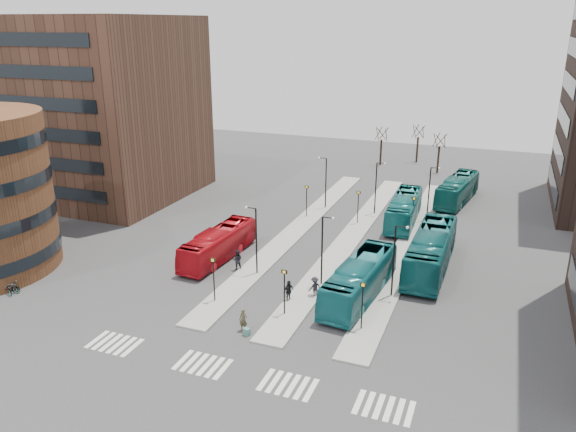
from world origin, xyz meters
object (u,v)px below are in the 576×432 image
(traveller, at_px, (243,320))
(commuter_c, at_px, (315,287))
(suitcase, at_px, (247,332))
(teal_bus_c, at_px, (431,251))
(teal_bus_b, at_px, (404,209))
(teal_bus_d, at_px, (457,189))
(bicycle_far, at_px, (9,287))
(bicycle_mid, at_px, (9,288))
(red_bus, at_px, (218,244))
(teal_bus_a, at_px, (360,279))
(bicycle_near, at_px, (7,289))
(commuter_a, at_px, (237,260))
(commuter_b, at_px, (289,291))

(traveller, xyz_separation_m, commuter_c, (3.09, 6.94, 0.01))
(suitcase, height_order, teal_bus_c, teal_bus_c)
(teal_bus_b, distance_m, commuter_c, 20.76)
(teal_bus_c, distance_m, commuter_c, 11.97)
(suitcase, bearing_deg, commuter_c, 84.25)
(teal_bus_b, relative_size, traveller, 6.62)
(teal_bus_d, height_order, bicycle_far, teal_bus_d)
(bicycle_far, bearing_deg, teal_bus_d, -51.44)
(teal_bus_c, xyz_separation_m, bicycle_mid, (-31.74, -17.38, -1.37))
(teal_bus_d, bearing_deg, bicycle_far, -120.45)
(teal_bus_b, xyz_separation_m, teal_bus_d, (4.78, 10.14, 0.01))
(red_bus, relative_size, commuter_c, 6.09)
(teal_bus_d, bearing_deg, teal_bus_a, -90.49)
(teal_bus_c, xyz_separation_m, bicycle_near, (-31.74, -17.55, -1.38))
(teal_bus_d, bearing_deg, bicycle_near, -120.30)
(suitcase, height_order, teal_bus_b, teal_bus_b)
(commuter_a, bearing_deg, red_bus, -53.21)
(teal_bus_d, height_order, bicycle_near, teal_bus_d)
(suitcase, xyz_separation_m, teal_bus_a, (6.03, 8.59, 1.35))
(teal_bus_d, distance_m, commuter_a, 32.58)
(commuter_b, xyz_separation_m, commuter_c, (1.67, 1.57, -0.05))
(suitcase, height_order, bicycle_mid, bicycle_mid)
(bicycle_near, bearing_deg, commuter_c, -45.12)
(traveller, bearing_deg, teal_bus_d, 70.67)
(commuter_a, bearing_deg, bicycle_mid, 11.96)
(teal_bus_a, distance_m, bicycle_far, 28.85)
(suitcase, distance_m, bicycle_near, 21.18)
(commuter_b, relative_size, bicycle_far, 0.97)
(commuter_c, relative_size, bicycle_far, 0.91)
(red_bus, distance_m, teal_bus_a, 14.64)
(suitcase, bearing_deg, teal_bus_a, 68.48)
(bicycle_near, bearing_deg, commuter_a, -29.47)
(commuter_c, xyz_separation_m, bicycle_near, (-23.75, -8.69, -0.42))
(teal_bus_d, height_order, commuter_c, teal_bus_d)
(bicycle_mid, bearing_deg, teal_bus_b, -66.01)
(suitcase, bearing_deg, commuter_b, 94.46)
(commuter_a, distance_m, bicycle_far, 19.04)
(commuter_b, height_order, commuter_c, commuter_b)
(commuter_b, bearing_deg, traveller, -170.33)
(suitcase, xyz_separation_m, traveller, (-0.48, 0.50, 0.58))
(teal_bus_c, height_order, teal_bus_d, teal_bus_c)
(red_bus, xyz_separation_m, bicycle_far, (-12.82, -12.55, -0.97))
(teal_bus_c, bearing_deg, suitcase, -122.42)
(teal_bus_a, relative_size, bicycle_far, 6.15)
(teal_bus_d, xyz_separation_m, commuter_b, (-9.96, -32.16, -0.69))
(teal_bus_d, relative_size, bicycle_far, 6.07)
(suitcase, height_order, commuter_c, commuter_c)
(bicycle_mid, bearing_deg, bicycle_near, 157.26)
(red_bus, bearing_deg, teal_bus_c, 17.65)
(commuter_a, bearing_deg, teal_bus_c, 178.08)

